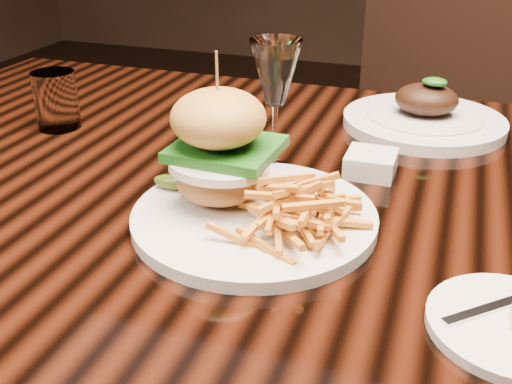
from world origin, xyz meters
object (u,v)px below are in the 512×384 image
(chair_far, at_px, (422,124))
(wine_glass, at_px, (276,78))
(dining_table, at_px, (325,240))
(far_dish, at_px, (424,117))
(burger_plate, at_px, (248,183))

(chair_far, bearing_deg, wine_glass, -84.37)
(dining_table, height_order, far_dish, far_dish)
(dining_table, xyz_separation_m, burger_plate, (-0.07, -0.11, 0.13))
(wine_glass, distance_m, far_dish, 0.33)
(dining_table, bearing_deg, chair_far, 85.97)
(dining_table, distance_m, wine_glass, 0.23)
(burger_plate, xyz_separation_m, chair_far, (0.13, 1.00, -0.26))
(wine_glass, relative_size, chair_far, 0.19)
(wine_glass, xyz_separation_m, far_dish, (0.18, 0.25, -0.12))
(far_dish, bearing_deg, dining_table, -109.01)
(dining_table, bearing_deg, burger_plate, -121.87)
(burger_plate, height_order, wine_glass, burger_plate)
(wine_glass, xyz_separation_m, chair_far, (0.14, 0.86, -0.34))
(wine_glass, distance_m, chair_far, 0.94)
(far_dish, bearing_deg, wine_glass, -125.24)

